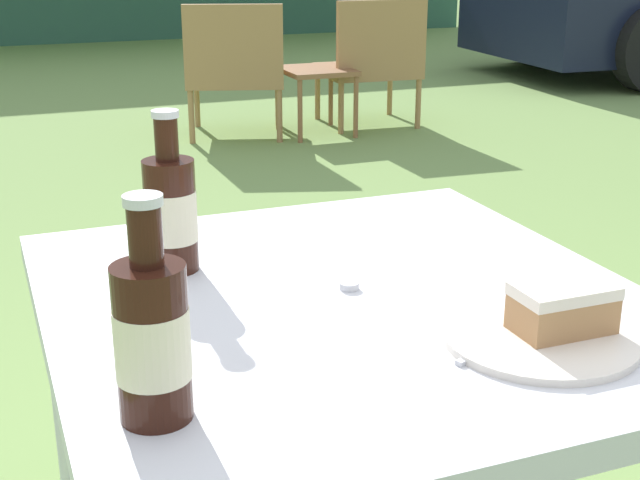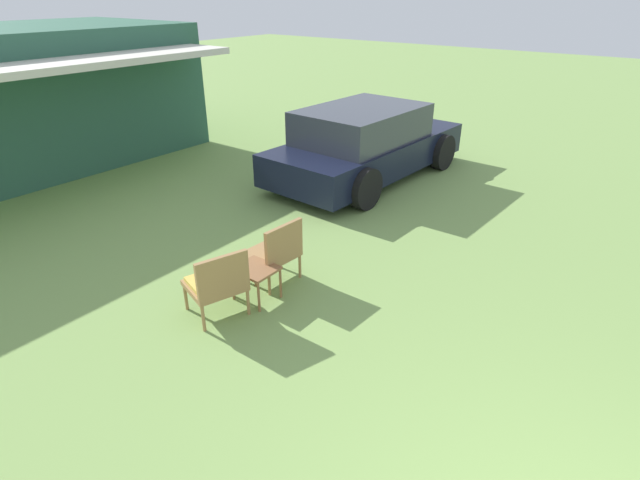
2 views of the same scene
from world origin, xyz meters
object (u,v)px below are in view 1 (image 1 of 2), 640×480
at_px(wicker_chair_cushioned, 235,67).
at_px(garden_side_table, 316,77).
at_px(patio_table, 346,342).
at_px(cola_bottle_near, 171,211).
at_px(wicker_chair_plain, 373,59).
at_px(cake_on_plate, 551,323).
at_px(cola_bottle_far, 152,337).

relative_size(wicker_chair_cushioned, garden_side_table, 1.77).
height_order(patio_table, cola_bottle_near, cola_bottle_near).
bearing_deg(wicker_chair_cushioned, wicker_chair_plain, -164.00).
distance_m(wicker_chair_cushioned, cola_bottle_near, 4.30).
xyz_separation_m(patio_table, cake_on_plate, (0.18, -0.22, 0.09)).
bearing_deg(cola_bottle_far, garden_side_table, 66.86).
distance_m(wicker_chair_plain, patio_table, 4.69).
bearing_deg(garden_side_table, cola_bottle_near, -113.96).
distance_m(wicker_chair_plain, cola_bottle_far, 5.04).
bearing_deg(garden_side_table, cake_on_plate, -107.56).
height_order(wicker_chair_plain, patio_table, wicker_chair_plain).
bearing_deg(garden_side_table, wicker_chair_cushioned, 168.61).
height_order(wicker_chair_plain, garden_side_table, wicker_chair_plain).
bearing_deg(wicker_chair_plain, wicker_chair_cushioned, 1.95).
xyz_separation_m(wicker_chair_plain, cola_bottle_near, (-2.19, -4.05, 0.39)).
distance_m(wicker_chair_plain, garden_side_table, 0.43).
height_order(garden_side_table, patio_table, patio_table).
distance_m(garden_side_table, cola_bottle_far, 4.81).
relative_size(wicker_chair_cushioned, cola_bottle_near, 3.42).
relative_size(wicker_chair_plain, garden_side_table, 1.77).
distance_m(garden_side_table, cake_on_plate, 4.63).
height_order(wicker_chair_cushioned, cola_bottle_far, cola_bottle_far).
bearing_deg(cola_bottle_near, cake_on_plate, -47.19).
bearing_deg(wicker_chair_plain, garden_side_table, 13.38).
bearing_deg(cola_bottle_far, cola_bottle_near, 75.17).
bearing_deg(patio_table, cake_on_plate, -50.87).
bearing_deg(cola_bottle_far, wicker_chair_plain, 62.78).
bearing_deg(cola_bottle_far, wicker_chair_cushioned, 72.89).
relative_size(cake_on_plate, cola_bottle_far, 1.00).
height_order(wicker_chair_cushioned, patio_table, wicker_chair_cushioned).
bearing_deg(cola_bottle_near, wicker_chair_plain, 61.62).
relative_size(wicker_chair_plain, cola_bottle_far, 3.42).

